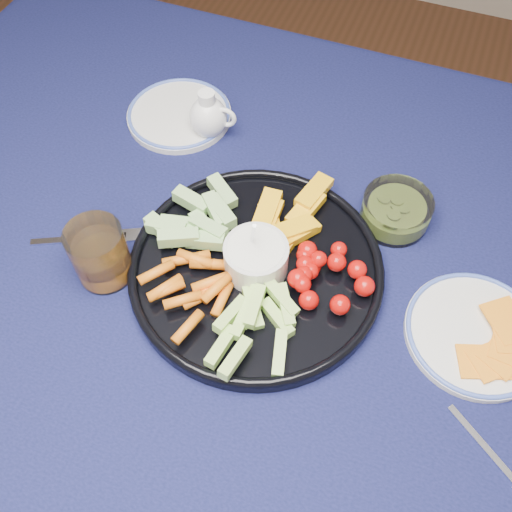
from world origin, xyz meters
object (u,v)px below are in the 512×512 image
(crudite_platter, at_px, (254,265))
(creamer_pitcher, at_px, (209,117))
(juice_tumbler, at_px, (101,256))
(side_plate_extra, at_px, (179,114))
(cheese_plate, at_px, (476,333))
(pickle_bowl, at_px, (396,212))
(dining_table, at_px, (300,280))

(crudite_platter, bearing_deg, creamer_pitcher, 126.32)
(juice_tumbler, height_order, side_plate_extra, juice_tumbler)
(cheese_plate, xyz_separation_m, juice_tumbler, (-0.55, -0.10, 0.03))
(pickle_bowl, height_order, juice_tumbler, juice_tumbler)
(cheese_plate, distance_m, side_plate_extra, 0.65)
(dining_table, xyz_separation_m, side_plate_extra, (-0.32, 0.21, 0.10))
(crudite_platter, distance_m, side_plate_extra, 0.37)
(creamer_pitcher, relative_size, juice_tumbler, 0.94)
(crudite_platter, bearing_deg, juice_tumbler, -159.05)
(creamer_pitcher, bearing_deg, crudite_platter, -53.68)
(dining_table, bearing_deg, cheese_plate, -10.68)
(cheese_plate, bearing_deg, juice_tumbler, -170.11)
(crudite_platter, height_order, side_plate_extra, crudite_platter)
(cheese_plate, bearing_deg, pickle_bowl, 134.27)
(dining_table, distance_m, juice_tumbler, 0.34)
(cheese_plate, height_order, juice_tumbler, juice_tumbler)
(side_plate_extra, bearing_deg, crudite_platter, -46.49)
(side_plate_extra, bearing_deg, creamer_pitcher, -14.20)
(juice_tumbler, bearing_deg, pickle_bowl, 33.60)
(dining_table, distance_m, cheese_plate, 0.30)
(dining_table, xyz_separation_m, pickle_bowl, (0.12, 0.11, 0.11))
(crudite_platter, xyz_separation_m, juice_tumbler, (-0.21, -0.08, 0.02))
(cheese_plate, relative_size, side_plate_extra, 1.03)
(crudite_platter, height_order, juice_tumbler, crudite_platter)
(pickle_bowl, bearing_deg, dining_table, -136.86)
(pickle_bowl, bearing_deg, crudite_platter, -134.81)
(creamer_pitcher, height_order, juice_tumbler, juice_tumbler)
(creamer_pitcher, bearing_deg, dining_table, -37.51)
(crudite_platter, xyz_separation_m, pickle_bowl, (0.18, 0.18, 0.00))
(creamer_pitcher, height_order, pickle_bowl, creamer_pitcher)
(juice_tumbler, bearing_deg, crudite_platter, 20.95)
(creamer_pitcher, xyz_separation_m, cheese_plate, (0.52, -0.24, -0.03))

